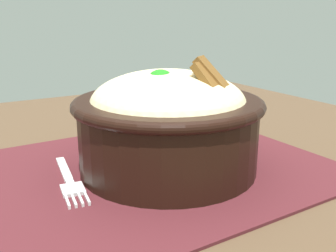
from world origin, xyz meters
The scene contains 4 objects.
table centered at (0.00, 0.00, 0.69)m, with size 1.01×0.91×0.76m.
placemat centered at (-0.02, 0.01, 0.77)m, with size 0.42×0.32×0.00m, color #47191E.
bowl centered at (-0.05, 0.03, 0.83)m, with size 0.21×0.21×0.13m.
fork centered at (0.06, 0.01, 0.77)m, with size 0.03×0.13×0.00m.
Camera 1 is at (0.16, 0.38, 0.94)m, focal length 40.85 mm.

